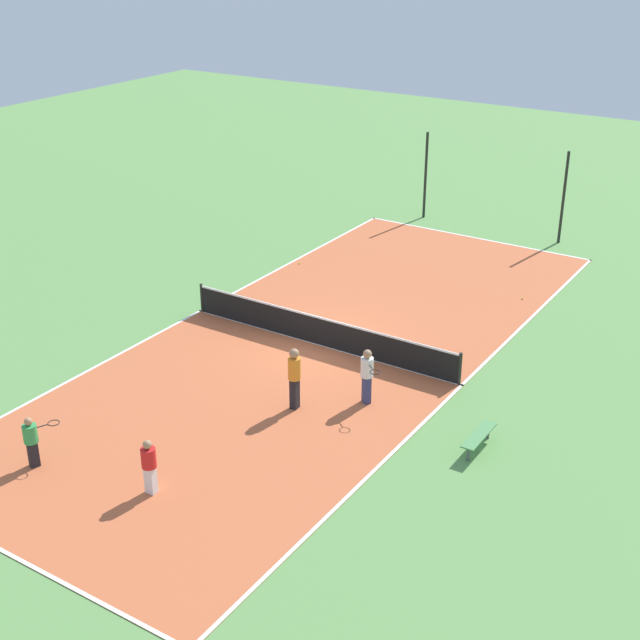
% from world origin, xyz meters
% --- Properties ---
extents(ground_plane, '(80.00, 80.00, 0.00)m').
position_xyz_m(ground_plane, '(0.00, 0.00, 0.00)').
color(ground_plane, '#60934C').
extents(court_surface, '(10.06, 24.73, 0.02)m').
position_xyz_m(court_surface, '(0.00, 0.00, 0.01)').
color(court_surface, '#C66038').
rests_on(court_surface, ground_plane).
extents(tennis_net, '(9.86, 0.10, 1.03)m').
position_xyz_m(tennis_net, '(0.00, 0.00, 0.55)').
color(tennis_net, black).
rests_on(tennis_net, court_surface).
extents(bench, '(0.36, 1.55, 0.45)m').
position_xyz_m(bench, '(6.76, -2.91, 0.39)').
color(bench, '#4C8C4C').
rests_on(bench, ground_plane).
extents(player_center_orange, '(0.39, 0.39, 1.85)m').
position_xyz_m(player_center_orange, '(1.57, -3.76, 1.09)').
color(player_center_orange, black).
rests_on(player_center_orange, court_surface).
extents(player_far_green, '(0.71, 0.98, 1.38)m').
position_xyz_m(player_far_green, '(-2.33, -9.66, 0.80)').
color(player_far_green, black).
rests_on(player_far_green, court_surface).
extents(player_near_white, '(0.94, 0.84, 1.66)m').
position_xyz_m(player_near_white, '(3.11, -2.40, 0.97)').
color(player_near_white, navy).
rests_on(player_near_white, court_surface).
extents(player_coach_red, '(0.38, 0.38, 1.45)m').
position_xyz_m(player_coach_red, '(0.93, -8.94, 0.84)').
color(player_coach_red, white).
rests_on(player_coach_red, court_surface).
extents(tennis_ball_far_baseline, '(0.07, 0.07, 0.07)m').
position_xyz_m(tennis_ball_far_baseline, '(4.14, 7.07, 0.06)').
color(tennis_ball_far_baseline, '#CCE033').
rests_on(tennis_ball_far_baseline, court_surface).
extents(tennis_ball_near_net, '(0.07, 0.07, 0.07)m').
position_xyz_m(tennis_ball_near_net, '(-4.60, 5.66, 0.06)').
color(tennis_ball_near_net, '#CCE033').
rests_on(tennis_ball_near_net, court_surface).
extents(tennis_ball_midcourt, '(0.07, 0.07, 0.07)m').
position_xyz_m(tennis_ball_midcourt, '(2.31, 1.54, 0.06)').
color(tennis_ball_midcourt, '#CCE033').
rests_on(tennis_ball_midcourt, court_surface).
extents(fence_post_back_left, '(0.12, 0.12, 3.91)m').
position_xyz_m(fence_post_back_left, '(-3.18, 13.72, 1.96)').
color(fence_post_back_left, black).
rests_on(fence_post_back_left, ground_plane).
extents(fence_post_back_right, '(0.12, 0.12, 3.91)m').
position_xyz_m(fence_post_back_right, '(3.18, 13.72, 1.96)').
color(fence_post_back_right, black).
rests_on(fence_post_back_right, ground_plane).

